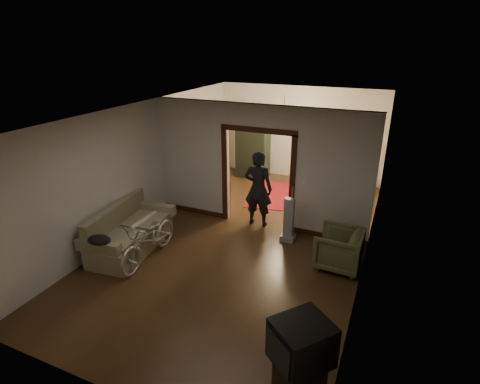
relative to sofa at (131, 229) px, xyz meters
The scene contains 24 objects.
floor 2.45m from the sofa, 34.10° to the left, with size 5.00×8.50×0.01m, color black.
ceiling 3.36m from the sofa, 34.10° to the left, with size 5.00×8.50×0.01m, color white.
wall_back 6.02m from the sofa, 70.42° to the left, with size 5.00×0.02×2.80m, color beige.
wall_left 1.72m from the sofa, 110.71° to the left, with size 0.02×8.50×2.80m, color beige.
wall_right 4.78m from the sofa, 16.70° to the left, with size 0.02×8.50×2.80m, color beige.
partition_wall 3.04m from the sofa, 46.50° to the left, with size 5.00×0.14×2.80m, color beige.
door_casing 2.96m from the sofa, 46.50° to the left, with size 1.74×0.20×2.32m, color black.
far_window 6.27m from the sofa, 64.17° to the left, with size 0.98×0.06×1.28m, color black.
chandelier 4.73m from the sofa, 62.65° to the left, with size 0.24×0.24×0.24m, color #FFE0A5.
light_switch 3.74m from the sofa, 33.63° to the left, with size 0.08×0.01×0.12m, color silver.
sofa is the anchor object (origin of this frame).
rolled_paper 0.32m from the sofa, 71.57° to the left, with size 0.10×0.10×0.81m, color beige.
jacket 0.94m from the sofa, 86.86° to the right, with size 0.46×0.34×0.13m, color black.
bicycle 0.64m from the sofa, 18.99° to the right, with size 0.61×1.74×0.91m, color silver.
armchair 4.16m from the sofa, 14.29° to the left, with size 0.81×0.84×0.76m, color #535932.
tv_stand 4.57m from the sofa, 26.21° to the right, with size 0.49×0.45×0.45m, color black.
crt_tv 4.58m from the sofa, 26.21° to the right, with size 0.63×0.57×0.55m, color black.
vacuum 3.30m from the sofa, 29.19° to the left, with size 0.30×0.24×0.99m, color gray.
person 2.91m from the sofa, 46.11° to the left, with size 0.65×0.43×1.79m, color black.
oriental_rug 4.38m from the sofa, 64.37° to the left, with size 1.56×2.04×0.02m, color maroon.
locker 5.17m from the sofa, 82.50° to the left, with size 0.97×0.54×1.94m, color #1C2E1C.
globe 5.35m from the sofa, 82.50° to the left, with size 0.26×0.26×0.26m, color #1E5972.
desk 5.81m from the sofa, 57.91° to the left, with size 1.10×0.62×0.82m, color black.
desk_chair 5.24m from the sofa, 61.43° to the left, with size 0.41×0.41×0.92m, color black.
Camera 1 is at (2.77, -6.69, 4.07)m, focal length 28.00 mm.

